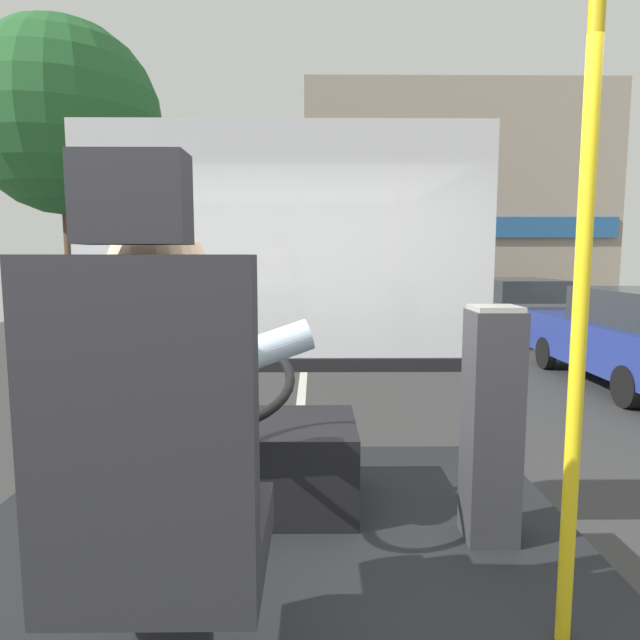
# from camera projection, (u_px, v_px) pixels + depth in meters

# --- Properties ---
(ground) EXTENTS (18.00, 44.00, 0.06)m
(ground) POSITION_uv_depth(u_px,v_px,m) (305.00, 357.00, 10.59)
(ground) COLOR #373737
(driver_seat) EXTENTS (0.48, 0.48, 1.36)m
(driver_seat) POSITION_uv_depth(u_px,v_px,m) (159.00, 503.00, 1.26)
(driver_seat) COLOR black
(driver_seat) RESTS_ON bus_floor
(bus_driver) EXTENTS (0.74, 0.61, 0.74)m
(bus_driver) POSITION_uv_depth(u_px,v_px,m) (170.00, 413.00, 1.36)
(bus_driver) COLOR #282833
(bus_driver) RESTS_ON driver_seat
(steering_console) EXTENTS (1.10, 0.99, 0.82)m
(steering_console) POSITION_uv_depth(u_px,v_px,m) (237.00, 460.00, 2.52)
(steering_console) COLOR black
(steering_console) RESTS_ON bus_floor
(handrail_pole) EXTENTS (0.04, 0.04, 2.20)m
(handrail_pole) POSITION_uv_depth(u_px,v_px,m) (582.00, 277.00, 1.54)
(handrail_pole) COLOR yellow
(handrail_pole) RESTS_ON bus_floor
(fare_box) EXTENTS (0.20, 0.20, 0.97)m
(fare_box) POSITION_uv_depth(u_px,v_px,m) (491.00, 425.00, 2.21)
(fare_box) COLOR #333338
(fare_box) RESTS_ON bus_floor
(windshield_panel) EXTENTS (2.50, 0.08, 1.48)m
(windshield_panel) POSITION_uv_depth(u_px,v_px,m) (284.00, 276.00, 3.24)
(windshield_panel) COLOR silver
(street_tree) EXTENTS (3.54, 3.54, 6.23)m
(street_tree) POSITION_uv_depth(u_px,v_px,m) (64.00, 119.00, 10.18)
(street_tree) COLOR #4C3828
(street_tree) RESTS_ON ground
(shop_building) EXTENTS (9.40, 5.74, 7.05)m
(shop_building) POSITION_uv_depth(u_px,v_px,m) (443.00, 209.00, 18.78)
(shop_building) COLOR gray
(shop_building) RESTS_ON ground
(parked_car_charcoal) EXTENTS (2.00, 4.34, 1.38)m
(parked_car_charcoal) POSITION_uv_depth(u_px,v_px,m) (515.00, 306.00, 13.17)
(parked_car_charcoal) COLOR #474C51
(parked_car_charcoal) RESTS_ON ground
(parked_car_black) EXTENTS (1.89, 4.34, 1.32)m
(parked_car_black) POSITION_uv_depth(u_px,v_px,m) (461.00, 294.00, 17.94)
(parked_car_black) COLOR black
(parked_car_black) RESTS_ON ground
(parked_car_green) EXTENTS (2.03, 4.04, 1.33)m
(parked_car_green) POSITION_uv_depth(u_px,v_px,m) (420.00, 285.00, 23.33)
(parked_car_green) COLOR #195633
(parked_car_green) RESTS_ON ground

